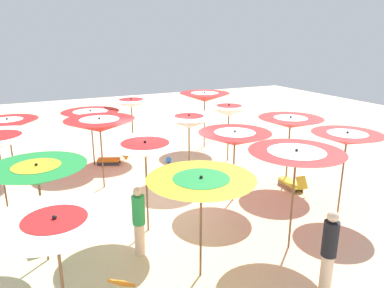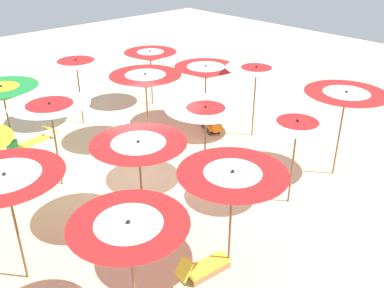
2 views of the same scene
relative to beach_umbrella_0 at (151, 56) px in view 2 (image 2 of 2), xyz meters
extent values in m
cube|color=beige|center=(-4.35, 3.78, -1.98)|extent=(41.00, 41.00, 0.04)
cylinder|color=brown|center=(0.00, 0.00, -0.99)|extent=(0.05, 0.05, 1.96)
cone|color=red|center=(0.00, 0.00, -0.01)|extent=(2.04, 2.04, 0.37)
cone|color=white|center=(0.00, 0.00, 0.09)|extent=(1.04, 1.04, 0.19)
sphere|color=black|center=(0.00, 0.00, 0.21)|extent=(0.07, 0.07, 0.07)
cylinder|color=brown|center=(0.22, 3.05, -0.88)|extent=(0.05, 0.05, 2.17)
cone|color=white|center=(0.22, 3.05, 0.20)|extent=(2.28, 2.28, 0.36)
cone|color=red|center=(0.22, 3.05, 0.29)|extent=(1.28, 1.28, 0.20)
sphere|color=black|center=(0.22, 3.05, 0.41)|extent=(0.07, 0.07, 0.07)
cylinder|color=brown|center=(-0.59, 5.94, -0.93)|extent=(0.05, 0.05, 2.07)
cone|color=#1E8C38|center=(-0.59, 5.94, 0.10)|extent=(2.09, 2.09, 0.44)
cone|color=yellow|center=(-0.59, 5.94, 0.22)|extent=(1.01, 1.01, 0.21)
sphere|color=black|center=(-0.59, 5.94, 0.35)|extent=(0.07, 0.07, 0.07)
cylinder|color=brown|center=(-2.88, -0.18, -1.00)|extent=(0.05, 0.05, 1.94)
cone|color=red|center=(-2.88, -0.18, -0.03)|extent=(2.19, 2.19, 0.43)
cone|color=white|center=(-2.88, -0.18, 0.06)|extent=(1.32, 1.32, 0.26)
sphere|color=black|center=(-2.88, -0.18, 0.22)|extent=(0.07, 0.07, 0.07)
cylinder|color=brown|center=(-2.71, 2.29, -0.89)|extent=(0.05, 0.05, 2.14)
cone|color=red|center=(-2.71, 2.29, 0.18)|extent=(2.26, 2.26, 0.43)
cone|color=white|center=(-2.71, 2.29, 0.28)|extent=(1.27, 1.27, 0.24)
sphere|color=black|center=(-2.71, 2.29, 0.42)|extent=(0.07, 0.07, 0.07)
cylinder|color=brown|center=(-3.11, 5.66, -0.86)|extent=(0.05, 0.05, 2.21)
cone|color=white|center=(-3.11, 5.66, 0.24)|extent=(2.07, 2.07, 0.38)
cone|color=red|center=(-3.11, 5.66, 0.33)|extent=(1.20, 1.20, 0.22)
sphere|color=black|center=(-3.11, 5.66, 0.46)|extent=(0.07, 0.07, 0.07)
cylinder|color=brown|center=(-4.66, -0.70, -0.84)|extent=(0.05, 0.05, 2.24)
cone|color=white|center=(-4.66, -0.70, 0.28)|extent=(2.02, 2.02, 0.34)
cone|color=red|center=(-4.66, -0.70, 0.37)|extent=(1.01, 1.01, 0.17)
sphere|color=black|center=(-4.66, -0.70, 0.47)|extent=(0.07, 0.07, 0.07)
cylinder|color=brown|center=(-5.73, 2.64, -0.95)|extent=(0.05, 0.05, 2.03)
cone|color=white|center=(-5.73, 2.64, 0.07)|extent=(2.15, 2.15, 0.44)
cone|color=red|center=(-5.73, 2.64, 0.19)|extent=(1.03, 1.03, 0.21)
sphere|color=black|center=(-5.73, 2.64, 0.32)|extent=(0.07, 0.07, 0.07)
cylinder|color=brown|center=(-6.09, 5.07, -0.97)|extent=(0.05, 0.05, 1.99)
cone|color=red|center=(-6.09, 5.07, 0.02)|extent=(2.17, 2.17, 0.40)
cone|color=white|center=(-6.09, 5.07, 0.12)|extent=(1.23, 1.23, 0.23)
sphere|color=black|center=(-6.09, 5.07, 0.26)|extent=(0.07, 0.07, 0.07)
cylinder|color=brown|center=(-5.91, 7.91, -0.84)|extent=(0.05, 0.05, 2.26)
cone|color=red|center=(-5.91, 7.91, 0.29)|extent=(2.17, 2.17, 0.36)
cone|color=white|center=(-5.91, 7.91, 0.37)|extent=(1.31, 1.31, 0.22)
sphere|color=black|center=(-5.91, 7.91, 0.50)|extent=(0.07, 0.07, 0.07)
cylinder|color=brown|center=(-7.96, -0.44, -0.82)|extent=(0.05, 0.05, 2.30)
cone|color=red|center=(-7.96, -0.44, 0.33)|extent=(2.23, 2.23, 0.39)
cone|color=white|center=(-7.96, -0.44, 0.43)|extent=(1.24, 1.24, 0.22)
sphere|color=black|center=(-7.96, -0.44, 0.56)|extent=(0.07, 0.07, 0.07)
cylinder|color=brown|center=(-7.93, 1.71, -0.93)|extent=(0.05, 0.05, 2.07)
cone|color=white|center=(-7.93, 1.71, 0.10)|extent=(1.91, 1.91, 0.44)
cone|color=red|center=(-7.93, 1.71, 0.21)|extent=(1.01, 1.01, 0.23)
sphere|color=black|center=(-7.93, 1.71, 0.35)|extent=(0.07, 0.07, 0.07)
cylinder|color=brown|center=(-8.52, 4.66, -0.89)|extent=(0.05, 0.05, 2.14)
cone|color=red|center=(-8.52, 4.66, 0.18)|extent=(2.14, 2.14, 0.35)
cone|color=white|center=(-8.52, 4.66, 0.27)|extent=(1.12, 1.12, 0.18)
sphere|color=black|center=(-8.52, 4.66, 0.38)|extent=(0.07, 0.07, 0.07)
cylinder|color=brown|center=(-8.50, 7.02, -0.87)|extent=(0.05, 0.05, 2.18)
cone|color=red|center=(-8.50, 7.02, 0.22)|extent=(1.94, 1.94, 0.32)
cone|color=white|center=(-8.50, 7.02, 0.30)|extent=(1.09, 1.09, 0.18)
sphere|color=black|center=(-8.50, 7.02, 0.41)|extent=(0.07, 0.07, 0.07)
cube|color=silver|center=(-0.55, 5.18, -1.89)|extent=(0.20, 0.94, 0.14)
cube|color=silver|center=(-0.23, 5.23, -1.89)|extent=(0.20, 0.94, 0.14)
cube|color=yellow|center=(-0.39, 5.21, -1.77)|extent=(0.48, 0.99, 0.10)
cube|color=yellow|center=(-0.27, 4.53, -1.58)|extent=(0.39, 0.49, 0.33)
cube|color=#333338|center=(-3.33, 0.23, -1.89)|extent=(0.80, 0.39, 0.14)
cube|color=#333338|center=(-3.47, -0.10, -1.89)|extent=(0.80, 0.39, 0.14)
cube|color=orange|center=(-3.40, 0.06, -1.77)|extent=(0.93, 0.68, 0.10)
cube|color=orange|center=(-3.93, 0.30, -1.52)|extent=(0.46, 0.46, 0.45)
cube|color=olive|center=(-8.18, 5.08, -1.89)|extent=(0.14, 0.97, 0.14)
cube|color=olive|center=(-8.50, 5.12, -1.89)|extent=(0.14, 0.97, 0.14)
cube|color=yellow|center=(-8.34, 5.10, -1.77)|extent=(0.43, 1.00, 0.10)
cube|color=yellow|center=(-8.28, 5.69, -1.54)|extent=(0.35, 0.30, 0.39)
cylinder|color=beige|center=(-2.57, 6.61, -1.57)|extent=(0.24, 0.24, 0.79)
cylinder|color=green|center=(-2.57, 6.61, -0.83)|extent=(0.30, 0.30, 0.69)
sphere|color=beige|center=(-2.57, 6.61, -0.38)|extent=(0.21, 0.21, 0.21)
sphere|color=#337FE5|center=(-5.62, 0.92, -1.84)|extent=(0.25, 0.25, 0.25)
camera|label=1|loc=(-0.40, 13.93, 2.96)|focal=34.19mm
camera|label=2|loc=(-13.11, 9.96, 4.48)|focal=40.24mm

